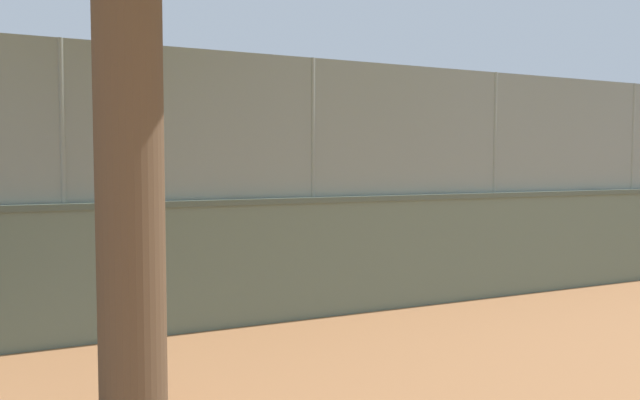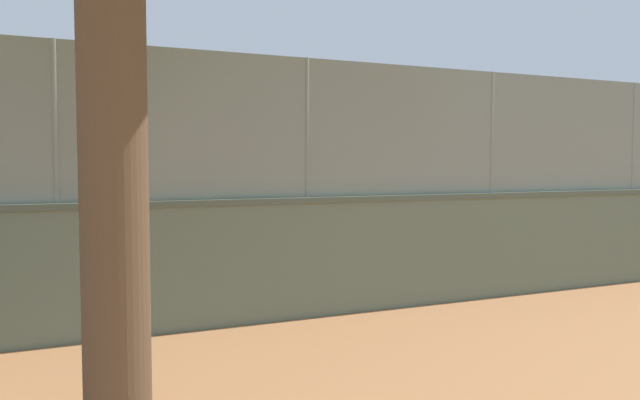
{
  "view_description": "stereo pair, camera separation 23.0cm",
  "coord_description": "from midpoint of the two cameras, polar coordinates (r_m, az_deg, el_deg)",
  "views": [
    {
      "loc": [
        6.79,
        18.1,
        2.25
      ],
      "look_at": [
        0.93,
        4.9,
        1.41
      ],
      "focal_mm": 35.04,
      "sensor_mm": 36.0,
      "label": 1
    },
    {
      "loc": [
        6.58,
        18.19,
        2.25
      ],
      "look_at": [
        0.93,
        4.9,
        1.41
      ],
      "focal_mm": 35.04,
      "sensor_mm": 36.0,
      "label": 2
    }
  ],
  "objects": [
    {
      "name": "fence_panel_on_wall",
      "position": [
        12.08,
        22.11,
        5.56
      ],
      "size": [
        23.64,
        0.63,
        2.01
      ],
      "color": "gray",
      "rests_on": "perimeter_wall"
    },
    {
      "name": "sports_ball",
      "position": [
        12.85,
        -11.56,
        -3.18
      ],
      "size": [
        0.22,
        0.22,
        0.22
      ],
      "primitive_type": "sphere",
      "color": "orange"
    },
    {
      "name": "player_foreground_swinging",
      "position": [
        14.7,
        -15.92,
        -1.68
      ],
      "size": [
        1.02,
        0.81,
        1.68
      ],
      "color": "#591919",
      "rests_on": "ground_plane"
    },
    {
      "name": "perimeter_wall",
      "position": [
        12.14,
        21.91,
        -3.34
      ],
      "size": [
        24.06,
        0.91,
        1.76
      ],
      "color": "slate",
      "rests_on": "ground_plane"
    },
    {
      "name": "ground_plane",
      "position": [
        19.47,
        -2.8,
        -3.3
      ],
      "size": [
        260.0,
        260.0,
        0.0
      ],
      "primitive_type": "plane",
      "color": "#A36B42"
    },
    {
      "name": "player_crossing_court",
      "position": [
        20.59,
        -2.27,
        -0.46
      ],
      "size": [
        0.99,
        0.79,
        1.51
      ],
      "color": "#591919",
      "rests_on": "ground_plane"
    },
    {
      "name": "spare_ball_by_wall",
      "position": [
        11.95,
        7.39,
        -7.08
      ],
      "size": [
        0.19,
        0.19,
        0.19
      ],
      "primitive_type": "sphere",
      "color": "white",
      "rests_on": "ground_plane"
    }
  ]
}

